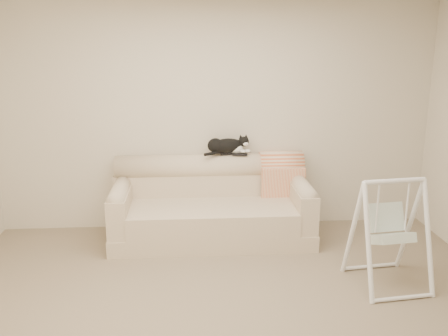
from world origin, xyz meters
name	(u,v)px	position (x,y,z in m)	size (l,w,h in m)	color
ground_plane	(230,312)	(0.00, 0.00, 0.00)	(5.00, 5.00, 0.00)	#72634A
room_shell	(231,131)	(0.00, 0.00, 1.53)	(5.04, 4.04, 2.60)	beige
sofa	(212,207)	(-0.07, 1.62, 0.35)	(2.20, 0.93, 0.90)	#C1A78F
remote_a	(228,153)	(0.13, 1.86, 0.91)	(0.19, 0.07, 0.03)	black
remote_b	(240,154)	(0.26, 1.81, 0.91)	(0.17, 0.06, 0.02)	black
tuxedo_cat	(227,146)	(0.11, 1.85, 1.00)	(0.55, 0.31, 0.22)	black
throw_blanket	(281,168)	(0.74, 1.84, 0.72)	(0.49, 0.38, 0.58)	#DE6839
baby_swing	(390,232)	(1.47, 0.40, 0.50)	(0.69, 0.72, 1.02)	white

